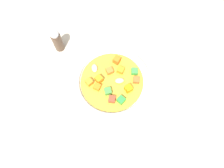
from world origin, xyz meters
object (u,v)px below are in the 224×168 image
Objects in this scene: soup_bowl_main at (112,83)px; spoon at (72,126)px; side_bowl_small at (178,33)px; pepper_shaker at (57,40)px.

soup_bowl_main is 15.37cm from spoon.
pepper_shaker is at bearing 114.77° from side_bowl_small.
soup_bowl_main reaches higher than spoon.
spoon is 2.50× the size of pepper_shaker.
side_bowl_small is (21.81, -13.27, -0.63)cm from soup_bowl_main.
side_bowl_small reaches higher than spoon.
side_bowl_small is 35.38cm from pepper_shaker.
side_bowl_small is (35.56, -19.64, 1.90)cm from spoon.
spoon is 24.50cm from pepper_shaker.
spoon is at bearing -149.07° from pepper_shaker.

